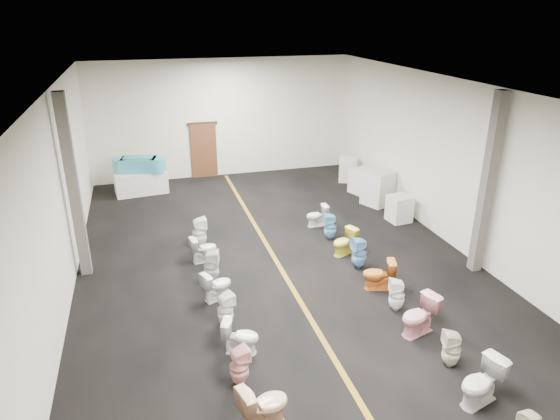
# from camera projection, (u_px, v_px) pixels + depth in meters

# --- Properties ---
(floor) EXTENTS (16.00, 16.00, 0.00)m
(floor) POSITION_uv_depth(u_px,v_px,m) (279.00, 266.00, 12.88)
(floor) COLOR black
(floor) RESTS_ON ground
(ceiling) EXTENTS (16.00, 16.00, 0.00)m
(ceiling) POSITION_uv_depth(u_px,v_px,m) (279.00, 89.00, 11.20)
(ceiling) COLOR black
(ceiling) RESTS_ON ground
(wall_back) EXTENTS (10.00, 0.00, 10.00)m
(wall_back) POSITION_uv_depth(u_px,v_px,m) (223.00, 119.00, 19.17)
(wall_back) COLOR beige
(wall_back) RESTS_ON ground
(wall_left) EXTENTS (0.00, 16.00, 16.00)m
(wall_left) POSITION_uv_depth(u_px,v_px,m) (57.00, 204.00, 10.77)
(wall_left) COLOR beige
(wall_left) RESTS_ON ground
(wall_right) EXTENTS (0.00, 16.00, 16.00)m
(wall_right) POSITION_uv_depth(u_px,v_px,m) (459.00, 167.00, 13.31)
(wall_right) COLOR beige
(wall_right) RESTS_ON ground
(aisle_stripe) EXTENTS (0.12, 15.60, 0.01)m
(aisle_stripe) POSITION_uv_depth(u_px,v_px,m) (279.00, 266.00, 12.88)
(aisle_stripe) COLOR #835F13
(aisle_stripe) RESTS_ON floor
(back_door) EXTENTS (1.00, 0.10, 2.10)m
(back_door) POSITION_uv_depth(u_px,v_px,m) (204.00, 151.00, 19.37)
(back_door) COLOR #562D19
(back_door) RESTS_ON floor
(door_frame) EXTENTS (1.15, 0.08, 0.10)m
(door_frame) POSITION_uv_depth(u_px,v_px,m) (202.00, 123.00, 18.98)
(door_frame) COLOR #331C11
(door_frame) RESTS_ON back_door
(column_left) EXTENTS (0.25, 0.25, 4.50)m
(column_left) POSITION_uv_depth(u_px,v_px,m) (74.00, 188.00, 11.73)
(column_left) COLOR #59544C
(column_left) RESTS_ON floor
(column_right) EXTENTS (0.25, 0.25, 4.50)m
(column_right) POSITION_uv_depth(u_px,v_px,m) (487.00, 186.00, 11.91)
(column_right) COLOR #59544C
(column_right) RESTS_ON floor
(display_table) EXTENTS (1.89, 1.11, 0.80)m
(display_table) POSITION_uv_depth(u_px,v_px,m) (141.00, 182.00, 17.87)
(display_table) COLOR silver
(display_table) RESTS_ON floor
(bathtub) EXTENTS (1.83, 0.93, 0.55)m
(bathtub) POSITION_uv_depth(u_px,v_px,m) (139.00, 164.00, 17.62)
(bathtub) COLOR teal
(bathtub) RESTS_ON display_table
(appliance_crate_a) EXTENTS (0.70, 0.70, 0.82)m
(appliance_crate_a) POSITION_uv_depth(u_px,v_px,m) (399.00, 209.00, 15.48)
(appliance_crate_a) COLOR silver
(appliance_crate_a) RESTS_ON floor
(appliance_crate_b) EXTENTS (1.11, 1.11, 1.15)m
(appliance_crate_b) POSITION_uv_depth(u_px,v_px,m) (378.00, 188.00, 16.77)
(appliance_crate_b) COLOR silver
(appliance_crate_b) RESTS_ON floor
(appliance_crate_c) EXTENTS (0.99, 0.99, 0.87)m
(appliance_crate_c) POSITION_uv_depth(u_px,v_px,m) (363.00, 181.00, 17.87)
(appliance_crate_c) COLOR silver
(appliance_crate_c) RESTS_ON floor
(appliance_crate_d) EXTENTS (0.84, 0.84, 0.92)m
(appliance_crate_d) POSITION_uv_depth(u_px,v_px,m) (347.00, 169.00, 19.11)
(appliance_crate_d) COLOR silver
(appliance_crate_d) RESTS_ON floor
(toilet_left_2) EXTENTS (0.91, 0.66, 0.83)m
(toilet_left_2) POSITION_uv_depth(u_px,v_px,m) (264.00, 406.00, 7.78)
(toilet_left_2) COLOR #DCAC83
(toilet_left_2) RESTS_ON floor
(toilet_left_3) EXTENTS (0.42, 0.42, 0.75)m
(toilet_left_3) POSITION_uv_depth(u_px,v_px,m) (239.00, 366.00, 8.70)
(toilet_left_3) COLOR #F5A7A8
(toilet_left_3) RESTS_ON floor
(toilet_left_4) EXTENTS (0.79, 0.62, 0.70)m
(toilet_left_4) POSITION_uv_depth(u_px,v_px,m) (241.00, 337.00, 9.53)
(toilet_left_4) COLOR white
(toilet_left_4) RESTS_ON floor
(toilet_left_5) EXTENTS (0.44, 0.44, 0.75)m
(toilet_left_5) POSITION_uv_depth(u_px,v_px,m) (225.00, 310.00, 10.34)
(toilet_left_5) COLOR white
(toilet_left_5) RESTS_ON floor
(toilet_left_6) EXTENTS (0.79, 0.62, 0.71)m
(toilet_left_6) POSITION_uv_depth(u_px,v_px,m) (217.00, 285.00, 11.30)
(toilet_left_6) COLOR white
(toilet_left_6) RESTS_ON floor
(toilet_left_7) EXTENTS (0.46, 0.45, 0.81)m
(toilet_left_7) POSITION_uv_depth(u_px,v_px,m) (211.00, 266.00, 12.04)
(toilet_left_7) COLOR silver
(toilet_left_7) RESTS_ON floor
(toilet_left_8) EXTENTS (0.75, 0.52, 0.71)m
(toilet_left_8) POSITION_uv_depth(u_px,v_px,m) (204.00, 249.00, 13.01)
(toilet_left_8) COLOR silver
(toilet_left_8) RESTS_ON floor
(toilet_left_9) EXTENTS (0.42, 0.41, 0.86)m
(toilet_left_9) POSITION_uv_depth(u_px,v_px,m) (199.00, 232.00, 13.78)
(toilet_left_9) COLOR white
(toilet_left_9) RESTS_ON floor
(toilet_right_1) EXTENTS (0.91, 0.67, 0.83)m
(toilet_right_1) POSITION_uv_depth(u_px,v_px,m) (482.00, 383.00, 8.26)
(toilet_right_1) COLOR silver
(toilet_right_1) RESTS_ON floor
(toilet_right_2) EXTENTS (0.41, 0.41, 0.74)m
(toilet_right_2) POSITION_uv_depth(u_px,v_px,m) (452.00, 349.00, 9.15)
(toilet_right_2) COLOR beige
(toilet_right_2) RESTS_ON floor
(toilet_right_3) EXTENTS (0.91, 0.68, 0.83)m
(toilet_right_3) POSITION_uv_depth(u_px,v_px,m) (419.00, 316.00, 10.06)
(toilet_right_3) COLOR pink
(toilet_right_3) RESTS_ON floor
(toilet_right_4) EXTENTS (0.43, 0.42, 0.75)m
(toilet_right_4) POSITION_uv_depth(u_px,v_px,m) (397.00, 295.00, 10.87)
(toilet_right_4) COLOR white
(toilet_right_4) RESTS_ON floor
(toilet_right_5) EXTENTS (0.83, 0.62, 0.75)m
(toilet_right_5) POSITION_uv_depth(u_px,v_px,m) (378.00, 275.00, 11.70)
(toilet_right_5) COLOR orange
(toilet_right_5) RESTS_ON floor
(toilet_right_6) EXTENTS (0.42, 0.41, 0.84)m
(toilet_right_6) POSITION_uv_depth(u_px,v_px,m) (359.00, 253.00, 12.64)
(toilet_right_6) COLOR #77A5D7
(toilet_right_6) RESTS_ON floor
(toilet_right_7) EXTENTS (0.81, 0.65, 0.72)m
(toilet_right_7) POSITION_uv_depth(u_px,v_px,m) (344.00, 242.00, 13.37)
(toilet_right_7) COLOR #F1E047
(toilet_right_7) RESTS_ON floor
(toilet_right_8) EXTENTS (0.41, 0.40, 0.79)m
(toilet_right_8) POSITION_uv_depth(u_px,v_px,m) (330.00, 226.00, 14.25)
(toilet_right_8) COLOR #73B3DA
(toilet_right_8) RESTS_ON floor
(toilet_right_9) EXTENTS (0.66, 0.39, 0.67)m
(toilet_right_9) POSITION_uv_depth(u_px,v_px,m) (317.00, 216.00, 15.15)
(toilet_right_9) COLOR white
(toilet_right_9) RESTS_ON floor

